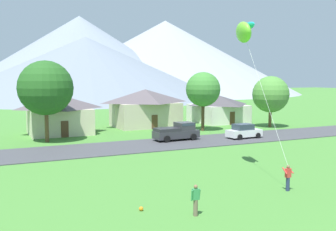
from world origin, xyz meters
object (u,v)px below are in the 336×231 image
object	(u,v)px
parked_car_white_west_end	(244,131)
pickup_truck_charcoal_west_side	(177,131)
house_left_center	(60,114)
tree_center	(203,89)
house_right_center	(218,108)
kite_flyer_with_kite	(245,36)
house_leftmost	(145,107)
tree_left_of_center	(46,88)
soccer_ball	(141,209)
watcher_person	(196,200)
tree_near_left	(271,94)

from	to	relation	value
parked_car_white_west_end	pickup_truck_charcoal_west_side	xyz separation A→B (m)	(-7.78, 2.06, 0.19)
house_left_center	tree_center	bearing A→B (deg)	-16.25
house_right_center	kite_flyer_with_kite	distance (m)	34.57
house_leftmost	tree_left_of_center	world-z (taller)	tree_left_of_center
kite_flyer_with_kite	house_right_center	bearing A→B (deg)	60.67
tree_left_of_center	soccer_ball	bearing A→B (deg)	-87.46
house_left_center	house_right_center	size ratio (longest dim) A/B	0.94
house_left_center	tree_left_of_center	xyz separation A→B (m)	(-2.47, -5.88, 3.44)
parked_car_white_west_end	watcher_person	world-z (taller)	parked_car_white_west_end
house_left_center	kite_flyer_with_kite	bearing A→B (deg)	-71.36
house_leftmost	tree_center	size ratio (longest dim) A/B	1.22
parked_car_white_west_end	kite_flyer_with_kite	world-z (taller)	kite_flyer_with_kite
tree_near_left	parked_car_white_west_end	xyz separation A→B (m)	(-9.94, -7.25, -3.90)
tree_left_of_center	watcher_person	xyz separation A→B (m)	(3.44, -27.80, -5.17)
parked_car_white_west_end	house_left_center	bearing A→B (deg)	144.97
pickup_truck_charcoal_west_side	kite_flyer_with_kite	distance (m)	18.20
watcher_person	soccer_ball	distance (m)	3.11
tree_near_left	house_left_center	bearing A→B (deg)	168.21
house_right_center	watcher_person	bearing A→B (deg)	-124.07
tree_center	parked_car_white_west_end	size ratio (longest dim) A/B	1.86
pickup_truck_charcoal_west_side	house_leftmost	bearing A→B (deg)	83.23
house_leftmost	house_left_center	distance (m)	13.02
tree_left_of_center	pickup_truck_charcoal_west_side	size ratio (longest dim) A/B	1.73
house_leftmost	tree_left_of_center	bearing A→B (deg)	-151.42
parked_car_white_west_end	house_right_center	bearing A→B (deg)	67.58
kite_flyer_with_kite	soccer_ball	world-z (taller)	kite_flyer_with_kite
parked_car_white_west_end	pickup_truck_charcoal_west_side	size ratio (longest dim) A/B	0.81
house_leftmost	tree_center	bearing A→B (deg)	-55.65
house_leftmost	watcher_person	bearing A→B (deg)	-108.11
pickup_truck_charcoal_west_side	kite_flyer_with_kite	bearing A→B (deg)	-97.88
house_leftmost	tree_near_left	distance (m)	18.29
house_right_center	tree_near_left	distance (m)	9.58
house_leftmost	tree_left_of_center	distance (m)	17.67
house_leftmost	pickup_truck_charcoal_west_side	world-z (taller)	house_leftmost
parked_car_white_west_end	tree_near_left	bearing A→B (deg)	36.10
house_leftmost	soccer_ball	size ratio (longest dim) A/B	40.51
house_leftmost	parked_car_white_west_end	size ratio (longest dim) A/B	2.27
soccer_ball	parked_car_white_west_end	bearing A→B (deg)	42.30
tree_center	kite_flyer_with_kite	bearing A→B (deg)	-112.81
tree_near_left	tree_center	bearing A→B (deg)	175.94
kite_flyer_with_kite	parked_car_white_west_end	bearing A→B (deg)	53.58
house_right_center	parked_car_white_west_end	distance (m)	17.20
house_left_center	tree_center	world-z (taller)	tree_center
soccer_ball	kite_flyer_with_kite	bearing A→B (deg)	25.75
pickup_truck_charcoal_west_side	tree_near_left	bearing A→B (deg)	16.34
tree_center	kite_flyer_with_kite	distance (m)	23.77
tree_left_of_center	pickup_truck_charcoal_west_side	world-z (taller)	tree_left_of_center
house_left_center	soccer_ball	xyz separation A→B (m)	(-1.32, -31.72, -2.49)
kite_flyer_with_kite	tree_left_of_center	bearing A→B (deg)	118.84
house_left_center	soccer_ball	world-z (taller)	house_left_center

